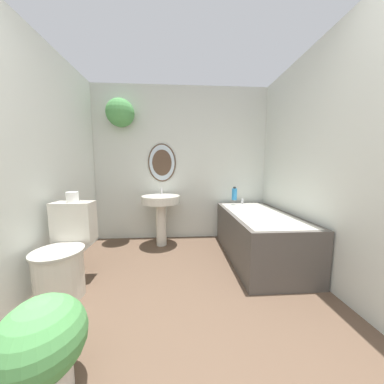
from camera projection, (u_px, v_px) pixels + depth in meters
wall_back at (173, 158)px, 3.05m from camera, size 2.83×0.40×2.40m
wall_left at (15, 160)px, 1.58m from camera, size 0.06×2.94×2.40m
wall_right at (334, 161)px, 1.76m from camera, size 0.06×2.94×2.40m
toilet at (65, 256)px, 1.75m from camera, size 0.41×0.59×0.80m
pedestal_sink at (161, 207)px, 2.81m from camera, size 0.55×0.55×0.84m
bathtub at (258, 234)px, 2.45m from camera, size 0.75×1.49×0.66m
shampoo_bottle at (234, 194)px, 2.95m from camera, size 0.08×0.08×0.20m
potted_plant at (43, 343)px, 0.93m from camera, size 0.40×0.40×0.51m
toilet_paper_roll at (72, 197)px, 1.89m from camera, size 0.11×0.11×0.10m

